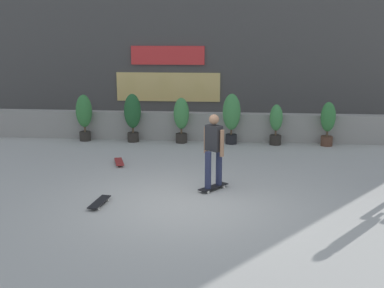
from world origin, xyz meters
name	(u,v)px	position (x,y,z in m)	size (l,w,h in m)	color
ground_plane	(185,203)	(0.00, 0.00, 0.00)	(48.00, 48.00, 0.00)	#B2AFA8
planter_wall	(205,127)	(0.00, 6.00, 0.45)	(18.00, 0.40, 0.90)	gray
building_backdrop	(212,38)	(0.00, 10.00, 3.25)	(20.00, 2.08, 6.50)	#4C4947
potted_plant_0	(84,114)	(-3.87, 5.55, 0.87)	(0.51, 0.51, 1.50)	#2D2823
potted_plant_1	(133,114)	(-2.28, 5.55, 0.90)	(0.53, 0.53, 1.54)	#2D2823
potted_plant_2	(181,117)	(-0.72, 5.55, 0.83)	(0.48, 0.48, 1.44)	#2D2823
potted_plant_3	(232,115)	(0.86, 5.55, 0.93)	(0.55, 0.55, 1.58)	black
potted_plant_4	(276,123)	(2.24, 5.55, 0.69)	(0.40, 0.40, 1.27)	#2D2823
potted_plant_5	(328,121)	(3.81, 5.55, 0.77)	(0.45, 0.45, 1.36)	brown
skater_by_wall_left	(214,149)	(0.53, 0.93, 0.94)	(0.66, 0.75, 1.70)	black
skateboard_near_camera	(119,162)	(-2.08, 2.84, 0.06)	(0.44, 0.82, 0.08)	maroon
skateboard_aside	(99,202)	(-1.72, -0.26, 0.06)	(0.28, 0.82, 0.08)	black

